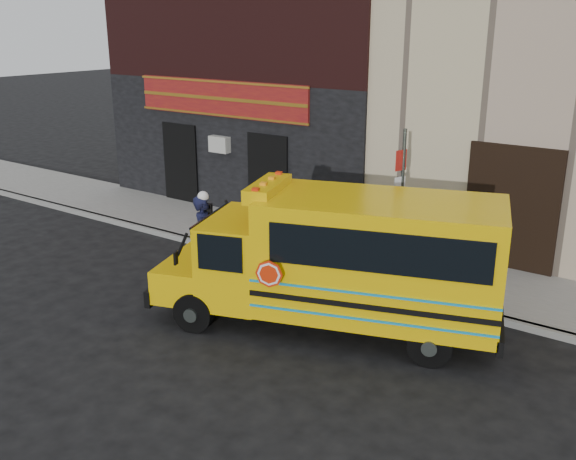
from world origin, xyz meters
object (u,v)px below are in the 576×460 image
(school_bus, at_px, (345,258))
(sign_pole, at_px, (401,203))
(cyclist, at_px, (205,239))
(bicycle, at_px, (208,256))

(school_bus, bearing_deg, sign_pole, 92.71)
(school_bus, height_order, sign_pole, sign_pole)
(cyclist, bearing_deg, bicycle, -67.35)
(sign_pole, xyz_separation_m, bicycle, (-3.88, -2.22, -1.44))
(school_bus, relative_size, bicycle, 3.84)
(bicycle, distance_m, cyclist, 0.44)
(school_bus, distance_m, bicycle, 4.13)
(bicycle, bearing_deg, school_bus, -120.68)
(sign_pole, height_order, cyclist, sign_pole)
(sign_pole, relative_size, cyclist, 1.83)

